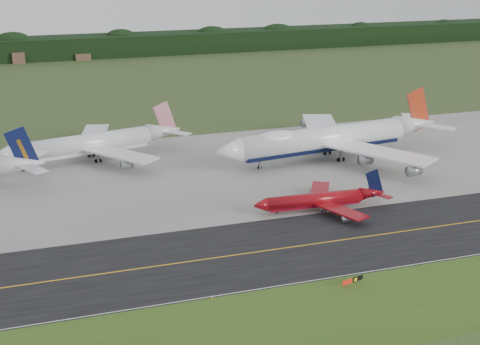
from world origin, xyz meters
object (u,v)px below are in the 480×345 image
object	(u,v)px
jet_ba_747	(330,138)
jet_red_737	(321,200)
taxiway_sign	(353,280)
jet_star_tail	(93,144)

from	to	relation	value
jet_ba_747	jet_red_737	distance (m)	42.25
taxiway_sign	jet_star_tail	bearing A→B (deg)	112.03
jet_red_737	taxiway_sign	xyz separation A→B (m)	(-10.58, -37.99, -1.39)
jet_red_737	jet_star_tail	world-z (taller)	jet_star_tail
jet_red_737	jet_ba_747	bearing A→B (deg)	62.27
taxiway_sign	jet_red_737	bearing A→B (deg)	74.44
jet_star_tail	taxiway_sign	size ratio (longest dim) A/B	11.81
jet_ba_747	jet_red_737	bearing A→B (deg)	-117.73
jet_ba_747	jet_star_tail	world-z (taller)	jet_ba_747
jet_red_737	jet_star_tail	size ratio (longest dim) A/B	0.59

